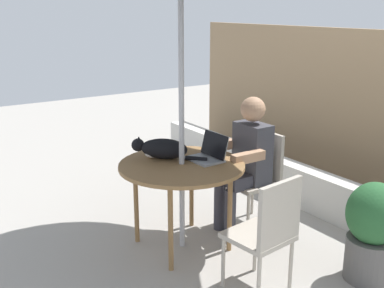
{
  "coord_description": "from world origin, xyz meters",
  "views": [
    {
      "loc": [
        3.1,
        -1.97,
        1.97
      ],
      "look_at": [
        0.0,
        0.1,
        0.89
      ],
      "focal_mm": 44.59,
      "sensor_mm": 36.0,
      "label": 1
    }
  ],
  "objects_px": {
    "patio_table": "(182,171)",
    "laptop": "(210,152)",
    "chair_occupied": "(259,171)",
    "person_seated": "(246,157)",
    "chair_empty": "(268,228)",
    "cat": "(161,149)",
    "potted_plant_by_chair": "(373,230)"
  },
  "relations": [
    {
      "from": "patio_table",
      "to": "laptop",
      "type": "bearing_deg",
      "value": 83.08
    },
    {
      "from": "chair_occupied",
      "to": "person_seated",
      "type": "distance_m",
      "value": 0.23
    },
    {
      "from": "chair_empty",
      "to": "cat",
      "type": "bearing_deg",
      "value": -171.08
    },
    {
      "from": "chair_occupied",
      "to": "cat",
      "type": "bearing_deg",
      "value": -103.4
    },
    {
      "from": "patio_table",
      "to": "laptop",
      "type": "xyz_separation_m",
      "value": [
        0.03,
        0.26,
        0.12
      ]
    },
    {
      "from": "cat",
      "to": "potted_plant_by_chair",
      "type": "xyz_separation_m",
      "value": [
        1.42,
        0.95,
        -0.42
      ]
    },
    {
      "from": "potted_plant_by_chair",
      "to": "chair_empty",
      "type": "bearing_deg",
      "value": -110.28
    },
    {
      "from": "patio_table",
      "to": "cat",
      "type": "height_order",
      "value": "cat"
    },
    {
      "from": "chair_occupied",
      "to": "potted_plant_by_chair",
      "type": "distance_m",
      "value": 1.21
    },
    {
      "from": "chair_empty",
      "to": "laptop",
      "type": "xyz_separation_m",
      "value": [
        -0.89,
        0.14,
        0.29
      ]
    },
    {
      "from": "chair_empty",
      "to": "laptop",
      "type": "bearing_deg",
      "value": 170.82
    },
    {
      "from": "person_seated",
      "to": "cat",
      "type": "distance_m",
      "value": 0.79
    },
    {
      "from": "chair_occupied",
      "to": "potted_plant_by_chair",
      "type": "height_order",
      "value": "chair_occupied"
    },
    {
      "from": "patio_table",
      "to": "chair_occupied",
      "type": "height_order",
      "value": "chair_occupied"
    },
    {
      "from": "patio_table",
      "to": "chair_occupied",
      "type": "relative_size",
      "value": 1.18
    },
    {
      "from": "potted_plant_by_chair",
      "to": "patio_table",
      "type": "bearing_deg",
      "value": -143.78
    },
    {
      "from": "laptop",
      "to": "person_seated",
      "type": "bearing_deg",
      "value": 94.16
    },
    {
      "from": "cat",
      "to": "potted_plant_by_chair",
      "type": "relative_size",
      "value": 0.67
    },
    {
      "from": "chair_occupied",
      "to": "chair_empty",
      "type": "xyz_separation_m",
      "value": [
        0.92,
        -0.73,
        0.0
      ]
    },
    {
      "from": "patio_table",
      "to": "person_seated",
      "type": "xyz_separation_m",
      "value": [
        0.0,
        0.68,
        0.0
      ]
    },
    {
      "from": "chair_occupied",
      "to": "laptop",
      "type": "xyz_separation_m",
      "value": [
        0.03,
        -0.58,
        0.29
      ]
    },
    {
      "from": "cat",
      "to": "chair_empty",
      "type": "bearing_deg",
      "value": 8.92
    },
    {
      "from": "laptop",
      "to": "potted_plant_by_chair",
      "type": "relative_size",
      "value": 0.41
    },
    {
      "from": "chair_empty",
      "to": "person_seated",
      "type": "distance_m",
      "value": 1.1
    },
    {
      "from": "person_seated",
      "to": "potted_plant_by_chair",
      "type": "height_order",
      "value": "person_seated"
    },
    {
      "from": "cat",
      "to": "potted_plant_by_chair",
      "type": "distance_m",
      "value": 1.76
    },
    {
      "from": "patio_table",
      "to": "chair_empty",
      "type": "xyz_separation_m",
      "value": [
        0.92,
        0.11,
        -0.17
      ]
    },
    {
      "from": "patio_table",
      "to": "chair_empty",
      "type": "bearing_deg",
      "value": 6.89
    },
    {
      "from": "patio_table",
      "to": "chair_occupied",
      "type": "distance_m",
      "value": 0.85
    },
    {
      "from": "laptop",
      "to": "chair_empty",
      "type": "bearing_deg",
      "value": -9.18
    },
    {
      "from": "chair_empty",
      "to": "potted_plant_by_chair",
      "type": "relative_size",
      "value": 1.14
    },
    {
      "from": "chair_empty",
      "to": "person_seated",
      "type": "xyz_separation_m",
      "value": [
        -0.92,
        0.57,
        0.17
      ]
    }
  ]
}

